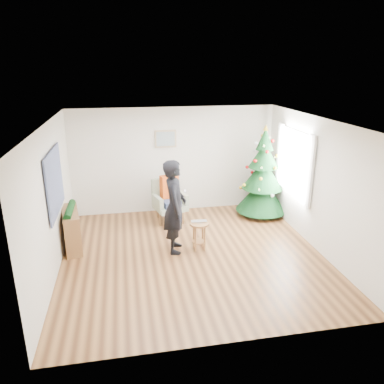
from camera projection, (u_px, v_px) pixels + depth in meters
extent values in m
plane|color=brown|center=(193.00, 255.00, 7.34)|extent=(5.00, 5.00, 0.00)
plane|color=white|center=(193.00, 122.00, 6.50)|extent=(5.00, 5.00, 0.00)
plane|color=silver|center=(174.00, 160.00, 9.25)|extent=(5.00, 0.00, 5.00)
plane|color=silver|center=(231.00, 257.00, 4.60)|extent=(5.00, 0.00, 5.00)
plane|color=silver|center=(51.00, 201.00, 6.48)|extent=(0.00, 5.00, 5.00)
plane|color=silver|center=(317.00, 185.00, 7.36)|extent=(0.00, 5.00, 5.00)
cube|color=white|center=(294.00, 163.00, 8.22)|extent=(0.04, 1.30, 1.40)
cube|color=white|center=(309.00, 172.00, 7.52)|extent=(0.05, 0.25, 1.50)
cube|color=white|center=(279.00, 155.00, 8.91)|extent=(0.05, 0.25, 1.50)
cylinder|color=#3F2816|center=(261.00, 209.00, 9.31)|extent=(0.09, 0.09, 0.28)
cone|color=black|center=(262.00, 194.00, 9.19)|extent=(1.23, 1.23, 0.81)
cone|color=black|center=(263.00, 174.00, 9.02)|extent=(0.99, 0.99, 0.71)
cone|color=black|center=(264.00, 155.00, 8.87)|extent=(0.72, 0.72, 0.62)
cone|color=black|center=(265.00, 139.00, 8.74)|extent=(0.42, 0.42, 0.52)
cone|color=gold|center=(266.00, 128.00, 8.66)|extent=(0.13, 0.13, 0.13)
cylinder|color=brown|center=(199.00, 224.00, 7.40)|extent=(0.38, 0.38, 0.04)
cylinder|color=brown|center=(199.00, 241.00, 7.53)|extent=(0.29, 0.29, 0.02)
imported|color=silver|center=(199.00, 222.00, 7.39)|extent=(0.33, 0.23, 0.02)
cube|color=gray|center=(170.00, 207.00, 8.85)|extent=(0.82, 0.79, 0.12)
cube|color=gray|center=(165.00, 190.00, 8.99)|extent=(0.69, 0.29, 0.60)
cube|color=gray|center=(157.00, 203.00, 8.67)|extent=(0.24, 0.54, 0.30)
cube|color=gray|center=(183.00, 199.00, 8.94)|extent=(0.24, 0.54, 0.30)
cube|color=navy|center=(171.00, 203.00, 8.74)|extent=(0.48, 0.50, 0.14)
cube|color=#C24612|center=(169.00, 187.00, 8.83)|extent=(0.45, 0.31, 0.55)
sphere|color=tan|center=(169.00, 171.00, 8.69)|extent=(0.21, 0.21, 0.21)
imported|color=black|center=(175.00, 207.00, 7.25)|extent=(0.54, 0.74, 1.86)
cube|color=white|center=(185.00, 191.00, 7.16)|extent=(0.05, 0.13, 0.04)
cube|color=brown|center=(72.00, 229.00, 7.52)|extent=(0.45, 1.03, 0.80)
cylinder|color=black|center=(70.00, 210.00, 7.39)|extent=(0.14, 0.90, 0.14)
cube|color=black|center=(55.00, 182.00, 6.69)|extent=(0.03, 1.50, 1.15)
cube|color=tan|center=(165.00, 139.00, 9.01)|extent=(0.52, 0.03, 0.42)
cube|color=gray|center=(166.00, 139.00, 8.98)|extent=(0.44, 0.02, 0.34)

